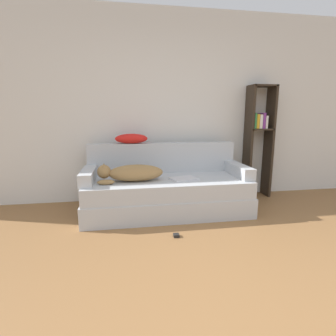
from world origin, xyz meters
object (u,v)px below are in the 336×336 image
at_px(bookshelf, 259,135).
at_px(power_adapter, 176,235).
at_px(dog, 132,173).
at_px(laptop, 184,179).
at_px(couch, 167,195).
at_px(throw_pillow, 131,139).

bearing_deg(bookshelf, power_adapter, -141.26).
xyz_separation_m(dog, laptop, (0.65, -0.01, -0.10)).
xyz_separation_m(bookshelf, power_adapter, (-1.50, -1.21, -0.93)).
xyz_separation_m(laptop, bookshelf, (1.28, 0.57, 0.48)).
bearing_deg(couch, bookshelf, 17.55).
xyz_separation_m(couch, throw_pillow, (-0.43, 0.37, 0.71)).
height_order(laptop, power_adapter, laptop).
distance_m(laptop, power_adapter, 0.81).
bearing_deg(power_adapter, laptop, 71.04).
bearing_deg(bookshelf, laptop, -156.04).
distance_m(throw_pillow, bookshelf, 1.92).
height_order(throw_pillow, power_adapter, throw_pillow).
bearing_deg(laptop, bookshelf, 7.63).
height_order(couch, power_adapter, couch).
relative_size(throw_pillow, bookshelf, 0.26).
distance_m(dog, power_adapter, 0.94).
xyz_separation_m(dog, throw_pillow, (0.02, 0.46, 0.37)).
bearing_deg(dog, bookshelf, 16.33).
xyz_separation_m(dog, power_adapter, (0.43, -0.64, -0.54)).
bearing_deg(dog, power_adapter, -56.21).
relative_size(dog, throw_pillow, 1.80).
distance_m(laptop, bookshelf, 1.49).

